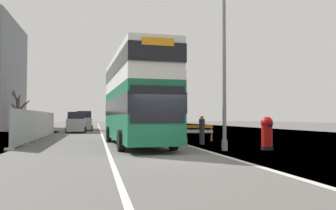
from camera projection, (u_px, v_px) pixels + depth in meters
ground at (185, 159)px, 13.13m from camera, size 140.00×280.00×0.10m
double_decker_bus at (136, 98)px, 19.37m from camera, size 3.16×11.05×5.02m
lamppost_foreground at (224, 55)px, 16.34m from camera, size 0.29×0.70×9.52m
red_pillar_postbox at (267, 132)px, 16.56m from camera, size 0.59×0.59×1.60m
roadworks_barrier at (199, 131)px, 22.85m from camera, size 1.88×0.86×1.06m
construction_site_fence at (39, 126)px, 24.45m from camera, size 0.44×17.20×2.06m
car_oncoming_near at (76, 123)px, 35.88m from camera, size 1.96×4.16×2.16m
car_receding_mid at (84, 121)px, 41.95m from camera, size 2.00×4.48×2.36m
bare_tree_far_verge_near at (18, 111)px, 44.33m from camera, size 2.31×2.21×5.15m
pedestrian_at_kerb at (202, 130)px, 19.99m from camera, size 0.34×0.34×1.70m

